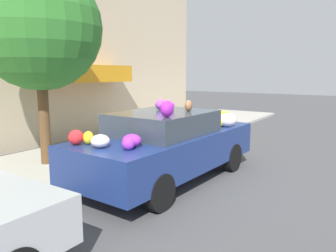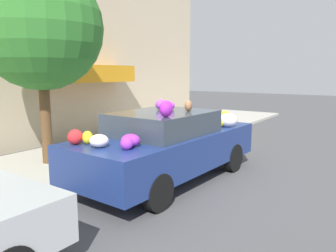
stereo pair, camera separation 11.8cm
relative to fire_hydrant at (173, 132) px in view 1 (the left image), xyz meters
name	(u,v)px [view 1 (the left image)]	position (x,y,z in m)	size (l,w,h in m)	color
ground_plane	(165,179)	(-2.59, -1.47, -0.45)	(60.00, 60.00, 0.00)	#4C4C4F
sidewalk_curb	(77,158)	(-2.59, 1.23, -0.40)	(24.00, 3.20, 0.10)	#B2ADA3
building_facade	(21,37)	(-2.50, 3.46, 2.74)	(18.00, 1.20, 6.48)	#C6B293
street_tree	(39,28)	(-3.42, 1.32, 2.73)	(2.78, 2.78, 4.47)	brown
fire_hydrant	(173,132)	(0.00, 0.00, 0.00)	(0.20, 0.20, 0.70)	#B2B2B7
art_car	(168,144)	(-2.61, -1.55, 0.32)	(4.43, 1.97, 1.73)	navy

